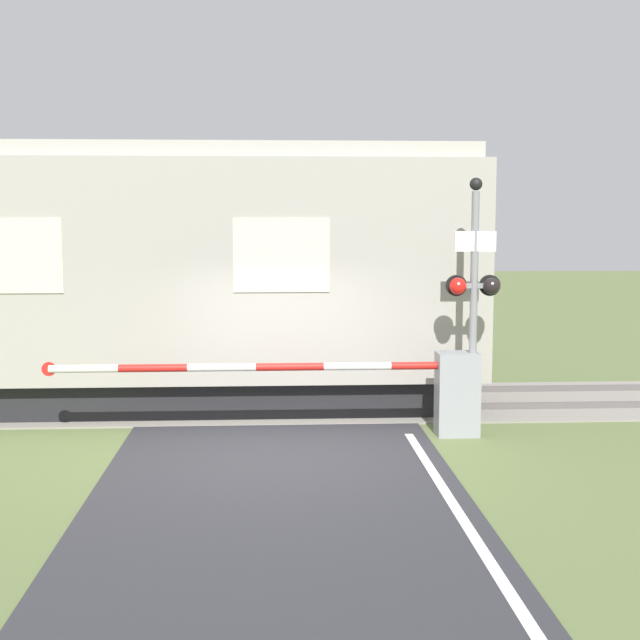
# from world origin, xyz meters

# --- Properties ---
(ground_plane) EXTENTS (80.00, 80.00, 0.00)m
(ground_plane) POSITION_xyz_m (0.00, 0.00, 0.00)
(ground_plane) COLOR #5B6B3D
(track_bed) EXTENTS (36.00, 3.20, 0.13)m
(track_bed) POSITION_xyz_m (0.00, 3.27, 0.02)
(track_bed) COLOR gray
(track_bed) RESTS_ON ground_plane
(train) EXTENTS (14.32, 3.00, 4.28)m
(train) POSITION_xyz_m (-3.86, 3.27, 2.19)
(train) COLOR black
(train) RESTS_ON ground_plane
(crossing_barrier) EXTENTS (6.20, 0.44, 1.21)m
(crossing_barrier) POSITION_xyz_m (2.07, 1.00, 0.69)
(crossing_barrier) COLOR gray
(crossing_barrier) RESTS_ON ground_plane
(signal_post) EXTENTS (0.78, 0.26, 3.69)m
(signal_post) POSITION_xyz_m (2.80, 0.95, 2.10)
(signal_post) COLOR gray
(signal_post) RESTS_ON ground_plane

